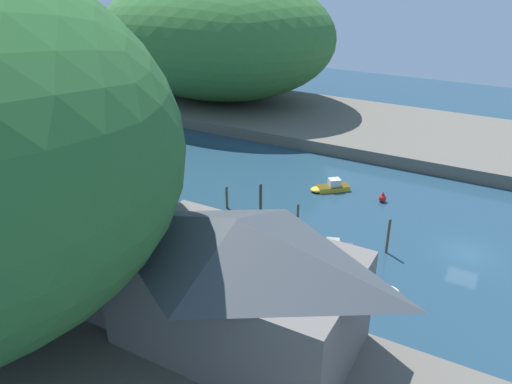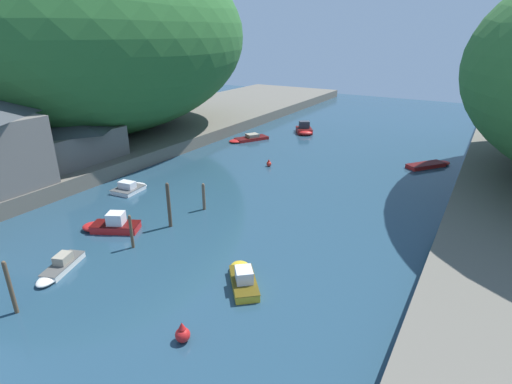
{
  "view_description": "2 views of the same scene",
  "coord_description": "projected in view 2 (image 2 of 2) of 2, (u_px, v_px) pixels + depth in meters",
  "views": [
    {
      "loc": [
        -40.35,
        -1.66,
        23.24
      ],
      "look_at": [
        -2.57,
        19.2,
        2.43
      ],
      "focal_mm": 35.0,
      "sensor_mm": 36.0,
      "label": 1
    },
    {
      "loc": [
        17.36,
        -2.53,
        14.46
      ],
      "look_at": [
        2.37,
        22.54,
        2.65
      ],
      "focal_mm": 28.0,
      "sensor_mm": 36.0,
      "label": 2
    }
  ],
  "objects": [
    {
      "name": "person_on_quay",
      "position": [
        12.0,
        179.0,
        34.56
      ],
      "size": [
        0.32,
        0.43,
        1.69
      ],
      "rotation": [
        0.0,
        0.0,
        1.85
      ],
      "color": "#282D3D",
      "rests_on": "left_bank"
    },
    {
      "name": "boathouse_shed",
      "position": [
        75.0,
        140.0,
        42.23
      ],
      "size": [
        6.49,
        9.78,
        4.33
      ],
      "color": "slate",
      "rests_on": "left_bank"
    },
    {
      "name": "boat_far_upstream",
      "position": [
        248.0,
        139.0,
        56.71
      ],
      "size": [
        4.49,
        6.08,
        0.86
      ],
      "rotation": [
        0.0,
        0.0,
        2.64
      ],
      "color": "red",
      "rests_on": "water_surface"
    },
    {
      "name": "boat_yellow_tender",
      "position": [
        243.0,
        278.0,
        24.5
      ],
      "size": [
        3.82,
        4.14,
        1.31
      ],
      "rotation": [
        0.0,
        0.0,
        0.71
      ],
      "color": "gold",
      "rests_on": "water_surface"
    },
    {
      "name": "boat_red_skiff",
      "position": [
        430.0,
        165.0,
        45.78
      ],
      "size": [
        4.68,
        5.52,
        0.45
      ],
      "rotation": [
        0.0,
        0.0,
        5.64
      ],
      "color": "red",
      "rests_on": "water_surface"
    },
    {
      "name": "water_surface",
      "position": [
        274.0,
        188.0,
        39.56
      ],
      "size": [
        130.0,
        130.0,
        0.0
      ],
      "primitive_type": "plane",
      "color": "#234256",
      "rests_on": "ground"
    },
    {
      "name": "boat_open_rowboat",
      "position": [
        304.0,
        130.0,
        60.61
      ],
      "size": [
        3.96,
        4.52,
        1.74
      ],
      "rotation": [
        0.0,
        0.0,
        3.71
      ],
      "color": "red",
      "rests_on": "water_surface"
    },
    {
      "name": "channel_buoy_near",
      "position": [
        269.0,
        164.0,
        45.8
      ],
      "size": [
        0.57,
        0.57,
        0.86
      ],
      "color": "red",
      "rests_on": "water_surface"
    },
    {
      "name": "mooring_post_fourth",
      "position": [
        169.0,
        205.0,
        31.11
      ],
      "size": [
        0.28,
        0.28,
        3.72
      ],
      "color": "#4C3D2D",
      "rests_on": "water_surface"
    },
    {
      "name": "hillside_left",
      "position": [
        99.0,
        37.0,
        50.64
      ],
      "size": [
        32.38,
        45.33,
        24.41
      ],
      "color": "#2D662D",
      "rests_on": "left_bank"
    },
    {
      "name": "mooring_post_nearest",
      "position": [
        10.0,
        287.0,
        21.45
      ],
      "size": [
        0.23,
        0.23,
        3.3
      ],
      "color": "brown",
      "rests_on": "water_surface"
    },
    {
      "name": "boat_far_right_bank",
      "position": [
        130.0,
        187.0,
        38.83
      ],
      "size": [
        2.54,
        3.59,
        1.05
      ],
      "rotation": [
        0.0,
        0.0,
        0.12
      ],
      "color": "white",
      "rests_on": "water_surface"
    },
    {
      "name": "boat_mid_channel",
      "position": [
        110.0,
        225.0,
        30.99
      ],
      "size": [
        4.64,
        3.4,
        1.52
      ],
      "rotation": [
        0.0,
        0.0,
        2.05
      ],
      "color": "red",
      "rests_on": "water_surface"
    },
    {
      "name": "channel_buoy_far",
      "position": [
        183.0,
        334.0,
        19.87
      ],
      "size": [
        0.77,
        0.77,
        1.15
      ],
      "color": "red",
      "rests_on": "water_surface"
    },
    {
      "name": "mooring_post_farthest",
      "position": [
        204.0,
        196.0,
        34.38
      ],
      "size": [
        0.27,
        0.27,
        2.44
      ],
      "color": "brown",
      "rests_on": "water_surface"
    },
    {
      "name": "boat_navy_launch",
      "position": [
        59.0,
        268.0,
        25.71
      ],
      "size": [
        2.5,
        4.21,
        0.99
      ],
      "rotation": [
        0.0,
        0.0,
        3.5
      ],
      "color": "silver",
      "rests_on": "water_surface"
    },
    {
      "name": "left_bank",
      "position": [
        95.0,
        144.0,
        51.89
      ],
      "size": [
        22.0,
        120.0,
        1.55
      ],
      "color": "#666056",
      "rests_on": "ground"
    },
    {
      "name": "mooring_post_middle",
      "position": [
        131.0,
        231.0,
        28.22
      ],
      "size": [
        0.22,
        0.22,
        2.58
      ],
      "color": "brown",
      "rests_on": "water_surface"
    }
  ]
}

